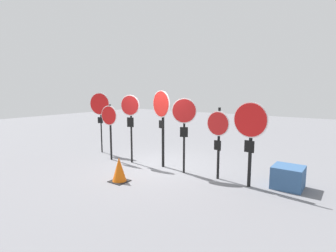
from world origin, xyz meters
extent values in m
plane|color=slate|center=(0.00, 0.00, 0.00)|extent=(40.00, 40.00, 0.00)
cylinder|color=black|center=(-3.18, 0.25, 1.14)|extent=(0.05, 0.05, 2.28)
cylinder|color=white|center=(-3.17, 0.20, 1.98)|extent=(0.86, 0.29, 0.89)
cylinder|color=red|center=(-3.16, 0.19, 1.98)|extent=(0.80, 0.27, 0.83)
cube|color=black|center=(-3.17, 0.20, 1.33)|extent=(0.22, 0.09, 0.25)
cylinder|color=black|center=(-2.00, -0.31, 1.01)|extent=(0.07, 0.07, 2.02)
cylinder|color=white|center=(-1.99, -0.37, 1.63)|extent=(0.71, 0.10, 0.71)
cylinder|color=red|center=(-1.99, -0.39, 1.63)|extent=(0.65, 0.09, 0.65)
cylinder|color=black|center=(-1.12, -0.16, 1.16)|extent=(0.06, 0.06, 2.33)
cylinder|color=white|center=(-1.10, -0.21, 2.02)|extent=(0.70, 0.20, 0.71)
cylinder|color=red|center=(-1.10, -0.23, 2.02)|extent=(0.64, 0.19, 0.65)
cube|color=black|center=(-1.10, -0.21, 1.43)|extent=(0.24, 0.08, 0.33)
cylinder|color=black|center=(0.08, 0.08, 1.26)|extent=(0.09, 0.09, 2.51)
cylinder|color=white|center=(0.06, 0.01, 2.09)|extent=(0.84, 0.27, 0.87)
cylinder|color=red|center=(0.06, -0.01, 2.09)|extent=(0.79, 0.26, 0.81)
cube|color=black|center=(0.06, 0.01, 1.42)|extent=(0.24, 0.09, 0.25)
cylinder|color=black|center=(0.98, -0.05, 1.10)|extent=(0.07, 0.07, 2.19)
cylinder|color=white|center=(1.00, -0.10, 1.92)|extent=(0.69, 0.36, 0.76)
cylinder|color=red|center=(1.01, -0.12, 1.92)|extent=(0.64, 0.33, 0.70)
cube|color=black|center=(1.00, -0.10, 1.28)|extent=(0.23, 0.13, 0.30)
cylinder|color=black|center=(2.08, 0.04, 1.03)|extent=(0.07, 0.07, 2.05)
cylinder|color=white|center=(2.07, -0.02, 1.61)|extent=(0.70, 0.08, 0.70)
cylinder|color=red|center=(2.07, -0.04, 1.61)|extent=(0.64, 0.08, 0.64)
cube|color=black|center=(2.07, -0.02, 0.99)|extent=(0.21, 0.04, 0.27)
cylinder|color=black|center=(3.01, -0.06, 1.02)|extent=(0.09, 0.09, 2.03)
cylinder|color=white|center=(3.00, -0.12, 1.78)|extent=(0.92, 0.11, 0.92)
cylinder|color=red|center=(3.00, -0.14, 1.78)|extent=(0.86, 0.10, 0.86)
cube|color=black|center=(3.00, -0.12, 1.09)|extent=(0.26, 0.05, 0.31)
cube|color=black|center=(-0.05, -1.79, 0.01)|extent=(0.48, 0.48, 0.02)
cone|color=#E05B0C|center=(-0.05, -1.79, 0.35)|extent=(0.40, 0.40, 0.67)
cube|color=#335684|center=(3.86, 0.44, 0.29)|extent=(0.74, 0.73, 0.58)
camera|label=1|loc=(5.15, -6.70, 2.53)|focal=28.00mm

